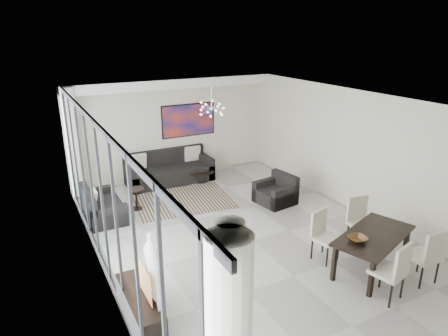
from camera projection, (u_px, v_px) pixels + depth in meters
room_shell at (273, 172)px, 8.10m from camera, size 6.00×9.00×2.90m
window_wall at (108, 203)px, 6.64m from camera, size 0.37×8.95×2.90m
soffit at (173, 84)px, 11.06m from camera, size 5.98×0.40×0.26m
painting at (189, 120)px, 11.79m from camera, size 1.68×0.04×0.98m
chandelier at (211, 108)px, 9.82m from camera, size 0.66×0.66×0.71m
rug at (183, 200)px, 10.33m from camera, size 2.60×2.11×0.01m
coffee_table at (199, 174)px, 11.68m from camera, size 0.91×0.91×0.32m
bowl_coffee at (198, 168)px, 11.66m from camera, size 0.30×0.30×0.08m
sofa_main at (169, 171)px, 11.54m from camera, size 2.45×1.00×0.89m
loveseat at (102, 208)px, 9.34m from camera, size 0.81×1.44×0.72m
armchair at (276, 193)px, 10.15m from camera, size 0.94×0.98×0.73m
side_table at (136, 195)px, 9.73m from camera, size 0.39×0.39×0.54m
tv_console at (140, 307)px, 6.06m from camera, size 0.40×1.41×0.44m
television at (146, 271)px, 6.01m from camera, size 0.37×1.14×0.65m
dining_table at (374, 239)px, 7.18m from camera, size 1.92×1.39×0.72m
dining_chair_sw at (395, 268)px, 6.35m from camera, size 0.58×0.58×1.05m
dining_chair_se at (428, 253)px, 6.79m from camera, size 0.51×0.51×1.05m
dining_chair_nw at (322, 231)px, 7.59m from camera, size 0.54×0.54×0.98m
dining_chair_ne at (360, 218)px, 8.09m from camera, size 0.52×0.52×1.02m
bowl_dining at (358, 239)px, 6.93m from camera, size 0.34×0.34×0.08m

